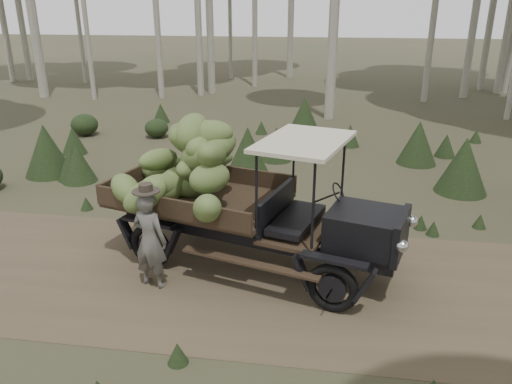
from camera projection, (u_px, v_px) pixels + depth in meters
ground at (268, 281)px, 8.16m from camera, size 120.00×120.00×0.00m
dirt_track at (268, 281)px, 8.16m from camera, size 70.00×4.00×0.01m
banana_truck at (217, 179)px, 8.40m from camera, size 5.31×3.12×2.65m
farmer at (150, 239)px, 7.78m from camera, size 0.67×0.53×1.74m
undergrowth at (230, 229)px, 8.76m from camera, size 20.56×22.11×1.38m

